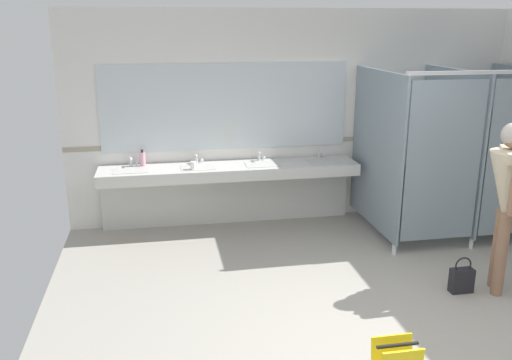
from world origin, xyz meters
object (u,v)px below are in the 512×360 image
object	(u,v)px
handbag	(462,279)
soap_dispenser	(143,159)
paper_cup	(193,166)
person_standing	(508,187)

from	to	relation	value
handbag	soap_dispenser	world-z (taller)	soap_dispenser
handbag	paper_cup	distance (m)	3.25
person_standing	handbag	bearing A→B (deg)	176.11
soap_dispenser	paper_cup	world-z (taller)	soap_dispenser
person_standing	soap_dispenser	distance (m)	4.13
paper_cup	person_standing	bearing A→B (deg)	-35.69
handbag	paper_cup	size ratio (longest dim) A/B	3.60
person_standing	soap_dispenser	size ratio (longest dim) A/B	8.06
soap_dispenser	paper_cup	xyz separation A→B (m)	(0.60, -0.30, -0.04)
handbag	paper_cup	world-z (taller)	paper_cup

